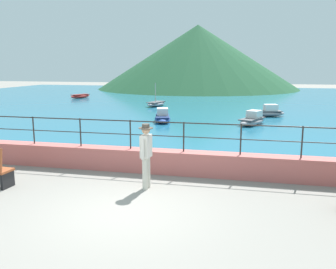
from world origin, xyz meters
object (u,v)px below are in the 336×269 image
at_px(boat_2, 252,120).
at_px(boat_5, 163,117).
at_px(boat_1, 80,96).
at_px(boat_0, 267,112).
at_px(person_walking, 146,153).
at_px(boat_6, 156,104).

distance_m(boat_2, boat_5, 5.05).
bearing_deg(boat_2, boat_1, 142.02).
relative_size(boat_0, boat_1, 0.99).
relative_size(person_walking, boat_6, 0.71).
bearing_deg(boat_5, boat_2, 0.80).
bearing_deg(person_walking, boat_6, 103.89).
bearing_deg(person_walking, boat_2, 75.78).
height_order(boat_2, boat_6, boat_6).
height_order(boat_5, boat_6, boat_6).
height_order(boat_0, boat_6, boat_6).
bearing_deg(boat_1, boat_5, -48.37).
relative_size(boat_1, boat_2, 1.00).
bearing_deg(boat_6, boat_5, -72.69).
xyz_separation_m(person_walking, boat_2, (2.81, 11.11, -0.65)).
bearing_deg(boat_2, boat_0, 75.36).
xyz_separation_m(boat_0, boat_6, (-8.37, 4.01, -0.07)).
relative_size(person_walking, boat_0, 0.71).
height_order(person_walking, boat_6, boat_6).
bearing_deg(boat_5, boat_0, 31.31).
bearing_deg(person_walking, boat_1, 119.91).
bearing_deg(boat_0, person_walking, -104.32).
xyz_separation_m(boat_2, boat_6, (-7.44, 7.58, -0.07)).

